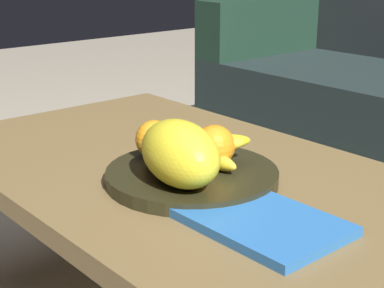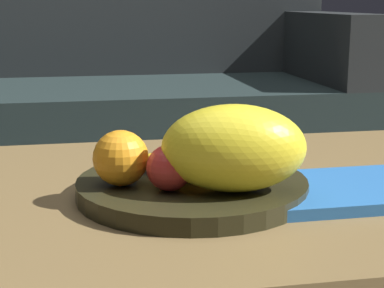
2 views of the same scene
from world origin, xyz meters
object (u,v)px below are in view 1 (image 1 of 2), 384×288
(coffee_table, at_px, (188,188))
(orange_left, at_px, (154,139))
(melon_large_front, at_px, (180,153))
(magazine, at_px, (262,222))
(banana_bunch, at_px, (209,150))
(apple_front, at_px, (159,154))
(orange_front, at_px, (214,146))
(fruit_bowl, at_px, (192,176))

(coffee_table, relative_size, orange_left, 15.56)
(melon_large_front, distance_m, magazine, 0.19)
(orange_left, bearing_deg, banana_bunch, 25.79)
(banana_bunch, bearing_deg, apple_front, -116.65)
(magazine, bearing_deg, coffee_table, 163.98)
(orange_left, distance_m, banana_bunch, 0.11)
(coffee_table, relative_size, banana_bunch, 7.36)
(coffee_table, distance_m, orange_front, 0.12)
(fruit_bowl, bearing_deg, orange_front, 75.28)
(melon_large_front, relative_size, apple_front, 3.10)
(apple_front, relative_size, magazine, 0.24)
(orange_front, xyz_separation_m, apple_front, (-0.05, -0.09, -0.01))
(orange_left, relative_size, banana_bunch, 0.47)
(banana_bunch, bearing_deg, coffee_table, -178.33)
(fruit_bowl, bearing_deg, magazine, -10.23)
(fruit_bowl, distance_m, banana_bunch, 0.06)
(coffee_table, bearing_deg, apple_front, -79.42)
(orange_front, relative_size, orange_left, 1.06)
(fruit_bowl, xyz_separation_m, orange_front, (0.01, 0.04, 0.05))
(fruit_bowl, height_order, melon_large_front, melon_large_front)
(coffee_table, xyz_separation_m, orange_left, (-0.04, -0.05, 0.10))
(coffee_table, bearing_deg, fruit_bowl, -33.61)
(melon_large_front, bearing_deg, banana_bunch, 111.05)
(fruit_bowl, relative_size, melon_large_front, 1.71)
(coffee_table, height_order, apple_front, apple_front)
(coffee_table, distance_m, fruit_bowl, 0.08)
(coffee_table, xyz_separation_m, melon_large_front, (0.10, -0.10, 0.12))
(orange_front, bearing_deg, melon_large_front, -74.02)
(fruit_bowl, bearing_deg, orange_left, -173.30)
(orange_left, bearing_deg, orange_front, 26.95)
(melon_large_front, bearing_deg, magazine, 8.14)
(orange_left, bearing_deg, magazine, -4.95)
(fruit_bowl, relative_size, apple_front, 5.31)
(coffee_table, relative_size, fruit_bowl, 3.62)
(melon_large_front, bearing_deg, fruit_bowl, 123.91)
(orange_front, height_order, apple_front, orange_front)
(coffee_table, distance_m, melon_large_front, 0.19)
(fruit_bowl, xyz_separation_m, melon_large_front, (0.04, -0.06, 0.07))
(fruit_bowl, xyz_separation_m, orange_left, (-0.10, -0.01, 0.05))
(coffee_table, relative_size, orange_front, 14.73)
(melon_large_front, distance_m, banana_bunch, 0.11)
(magazine, bearing_deg, orange_front, 157.23)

